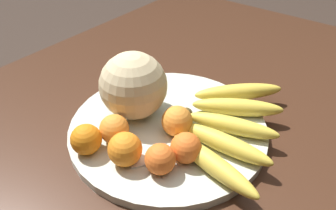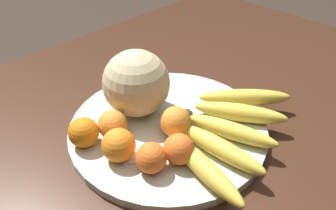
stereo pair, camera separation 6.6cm
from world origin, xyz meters
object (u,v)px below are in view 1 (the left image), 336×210
Objects in this scene: orange_top_small at (86,139)px; produce_tag at (154,158)px; orange_back_left at (125,149)px; orange_back_right at (177,121)px; orange_mid_center at (186,148)px; banana_bunch at (230,123)px; orange_front_left at (114,129)px; orange_front_right at (160,159)px; fruit_bowl at (168,127)px; melon at (133,86)px; kitchen_table at (181,143)px.

produce_tag is at bearing -61.48° from orange_top_small.
orange_back_right is at bearing -12.41° from orange_back_left.
banana_bunch is at bearing -10.62° from orange_mid_center.
banana_bunch is 3.88× the size of produce_tag.
orange_front_left is 1.01× the size of orange_mid_center.
orange_front_right reaches higher than banana_bunch.
orange_front_right is 0.07m from orange_back_left.
orange_back_right reaches higher than orange_top_small.
orange_top_small is at bearing 144.47° from orange_back_right.
fruit_bowl is 7.10× the size of orange_front_left.
orange_front_left and orange_top_small have the same top height.
fruit_bowl is 0.11m from orange_mid_center.
orange_front_left reaches higher than banana_bunch.
melon reaches higher than fruit_bowl.
orange_front_left is 0.15m from orange_mid_center.
orange_top_small reaches higher than banana_bunch.
orange_front_right is (-0.11, -0.07, 0.04)m from fruit_bowl.
orange_front_right is 0.90× the size of orange_back_right.
produce_tag is at bearing -43.70° from orange_back_left.
melon reaches higher than banana_bunch.
produce_tag is at bearing 62.76° from orange_front_right.
orange_back_right is 0.18m from orange_top_small.
orange_front_right is at bearing -159.74° from orange_back_right.
orange_back_left is at bearing -144.24° from melon.
orange_back_right is (0.09, -0.08, 0.00)m from orange_front_left.
fruit_bowl is 0.13m from banana_bunch.
orange_back_right is at bearing -154.14° from banana_bunch.
orange_front_right is 0.97× the size of orange_mid_center.
orange_back_right is at bearing -152.11° from kitchen_table.
kitchen_table is at bearing 23.52° from orange_front_right.
melon is 0.16m from produce_tag.
banana_bunch is 0.23m from orange_front_left.
orange_top_small reaches higher than kitchen_table.
orange_back_right is (-0.01, -0.03, 0.04)m from fruit_bowl.
orange_front_right is 0.05m from orange_mid_center.
banana_bunch is 6.25× the size of orange_front_right.
orange_front_right is at bearing -148.32° from fruit_bowl.
banana_bunch is (0.06, -0.11, 0.03)m from fruit_bowl.
banana_bunch is at bearing -60.47° from fruit_bowl.
orange_back_left is at bearing -117.21° from orange_front_left.
orange_mid_center reaches higher than fruit_bowl.
orange_front_left is 0.12m from orange_back_right.
fruit_bowl is 6.66× the size of orange_back_right.
banana_bunch is at bearing -13.99° from orange_front_right.
orange_back_left reaches higher than orange_top_small.
orange_mid_center is (-0.12, -0.09, 0.13)m from kitchen_table.
banana_bunch is 5.62× the size of orange_back_right.
orange_mid_center is at bearing -117.79° from banana_bunch.
fruit_bowl is 7.20× the size of orange_mid_center.
fruit_bowl is 7.40× the size of orange_front_right.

